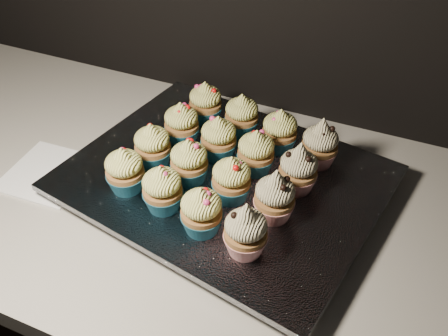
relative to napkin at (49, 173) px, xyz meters
The scene contains 21 objects.
cabinet 0.52m from the napkin, 15.97° to the left, with size 2.40×0.60×0.86m, color black.
worktop 0.22m from the napkin, 15.97° to the left, with size 2.44×0.64×0.04m, color beige.
napkin is the anchor object (origin of this frame).
baking_tray 0.32m from the napkin, 15.86° to the left, with size 0.47×0.36×0.02m, color black.
foil_lining 0.32m from the napkin, 15.86° to the left, with size 0.51×0.39×0.01m, color silver.
cupcake_0 0.19m from the napkin, ahead, with size 0.06×0.06×0.08m.
cupcake_1 0.26m from the napkin, ahead, with size 0.06×0.06×0.08m.
cupcake_2 0.33m from the napkin, ahead, with size 0.06×0.06×0.08m.
cupcake_3 0.41m from the napkin, ahead, with size 0.06×0.06×0.10m.
cupcake_4 0.21m from the napkin, 20.54° to the left, with size 0.06×0.06×0.08m.
cupcake_5 0.27m from the napkin, 12.02° to the left, with size 0.06×0.06×0.08m.
cupcake_6 0.35m from the napkin, ahead, with size 0.06×0.06×0.08m.
cupcake_7 0.42m from the napkin, ahead, with size 0.06×0.06×0.10m.
cupcake_8 0.25m from the napkin, 36.05° to the left, with size 0.06×0.06×0.08m.
cupcake_9 0.31m from the napkin, 25.50° to the left, with size 0.06×0.06×0.08m.
cupcake_10 0.37m from the napkin, 19.09° to the left, with size 0.06×0.06×0.08m.
cupcake_11 0.44m from the napkin, 13.84° to the left, with size 0.06×0.06×0.10m.
cupcake_12 0.31m from the napkin, 46.85° to the left, with size 0.06×0.06×0.08m.
cupcake_13 0.36m from the napkin, 36.29° to the left, with size 0.06×0.06×0.08m.
cupcake_14 0.42m from the napkin, 27.78° to the left, with size 0.06×0.06×0.08m.
cupcake_15 0.48m from the napkin, 22.37° to the left, with size 0.06×0.06×0.10m.
Camera 1 is at (0.34, 1.15, 1.49)m, focal length 40.00 mm.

